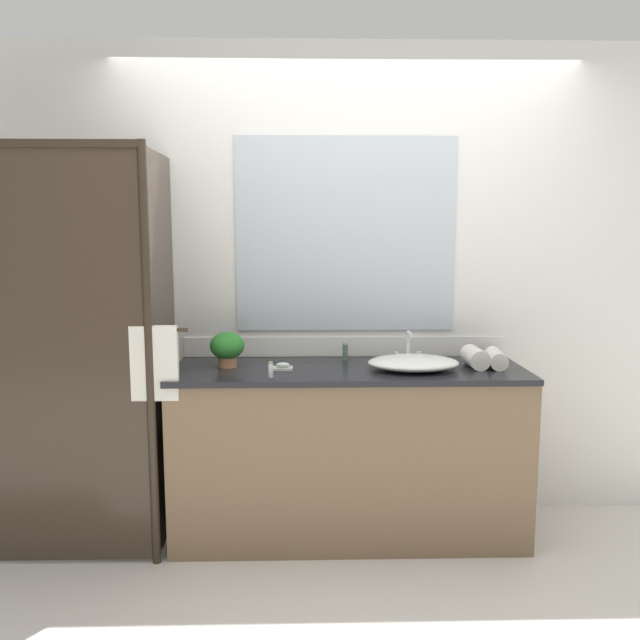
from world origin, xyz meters
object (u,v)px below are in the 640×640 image
object	(u,v)px
amenity_bottle_conditioner	(345,352)
amenity_bottle_shampoo	(271,370)
soap_dish	(283,367)
rolled_towel_near_edge	(496,358)
sink_basin	(413,363)
faucet	(408,352)
potted_plant	(227,347)
rolled_towel_middle	(475,357)

from	to	relation	value
amenity_bottle_conditioner	amenity_bottle_shampoo	bearing A→B (deg)	-133.67
soap_dish	rolled_towel_near_edge	xyz separation A→B (m)	(1.10, 0.03, 0.03)
rolled_towel_near_edge	soap_dish	bearing A→B (deg)	-178.31
amenity_bottle_conditioner	amenity_bottle_shampoo	world-z (taller)	amenity_bottle_conditioner
sink_basin	faucet	bearing A→B (deg)	90.00
faucet	rolled_towel_near_edge	bearing A→B (deg)	-14.90
potted_plant	soap_dish	world-z (taller)	potted_plant
faucet	amenity_bottle_shampoo	xyz separation A→B (m)	(-0.71, -0.32, -0.02)
sink_basin	rolled_towel_near_edge	size ratio (longest dim) A/B	2.07
amenity_bottle_shampoo	rolled_towel_middle	world-z (taller)	rolled_towel_middle
amenity_bottle_conditioner	rolled_towel_middle	xyz separation A→B (m)	(0.66, -0.20, 0.00)
soap_dish	potted_plant	bearing A→B (deg)	166.24
sink_basin	soap_dish	world-z (taller)	sink_basin
rolled_towel_near_edge	potted_plant	bearing A→B (deg)	178.42
rolled_towel_middle	faucet	bearing A→B (deg)	160.25
soap_dish	rolled_towel_near_edge	size ratio (longest dim) A/B	0.45
soap_dish	faucet	bearing A→B (deg)	12.66
sink_basin	rolled_towel_middle	world-z (taller)	rolled_towel_middle
faucet	rolled_towel_middle	size ratio (longest dim) A/B	0.84
sink_basin	amenity_bottle_shampoo	distance (m)	0.73
potted_plant	soap_dish	xyz separation A→B (m)	(0.29, -0.07, -0.09)
rolled_towel_middle	sink_basin	bearing A→B (deg)	-171.45
rolled_towel_middle	amenity_bottle_shampoo	bearing A→B (deg)	-168.84
sink_basin	potted_plant	world-z (taller)	potted_plant
sink_basin	rolled_towel_middle	xyz separation A→B (m)	(0.33, 0.05, 0.02)
sink_basin	potted_plant	xyz separation A→B (m)	(-0.95, 0.09, 0.07)
faucet	amenity_bottle_shampoo	distance (m)	0.78
faucet	soap_dish	size ratio (longest dim) A/B	1.74
potted_plant	amenity_bottle_conditioner	distance (m)	0.64
amenity_bottle_shampoo	soap_dish	bearing A→B (deg)	73.30
sink_basin	rolled_towel_near_edge	xyz separation A→B (m)	(0.44, 0.05, 0.01)
faucet	soap_dish	bearing A→B (deg)	-167.34
sink_basin	soap_dish	bearing A→B (deg)	178.45
faucet	potted_plant	distance (m)	0.95
sink_basin	amenity_bottle_conditioner	xyz separation A→B (m)	(-0.33, 0.25, 0.01)
rolled_towel_near_edge	faucet	bearing A→B (deg)	165.10
amenity_bottle_conditioner	rolled_towel_near_edge	bearing A→B (deg)	-14.27
amenity_bottle_conditioner	rolled_towel_middle	bearing A→B (deg)	-16.63
soap_dish	amenity_bottle_shampoo	bearing A→B (deg)	-106.70
faucet	amenity_bottle_conditioner	world-z (taller)	faucet
sink_basin	faucet	size ratio (longest dim) A/B	2.67
amenity_bottle_conditioner	potted_plant	bearing A→B (deg)	-165.79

